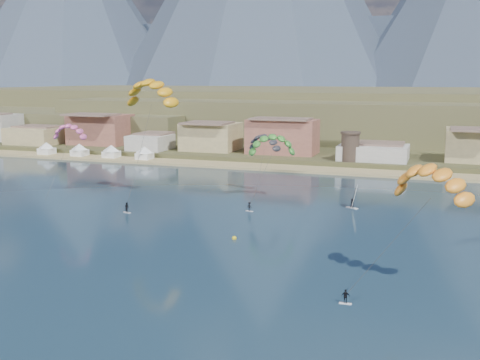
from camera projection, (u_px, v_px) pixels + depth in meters
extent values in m
plane|color=black|center=(143.00, 318.00, 62.59)|extent=(2400.00, 2400.00, 0.00)
cube|color=tan|center=(327.00, 170.00, 160.94)|extent=(2200.00, 12.00, 0.90)
cube|color=#4C4429|center=(412.00, 104.00, 582.39)|extent=(2200.00, 900.00, 4.00)
cube|color=brown|center=(467.00, 116.00, 252.02)|extent=(320.00, 150.00, 15.00)
cube|color=brown|center=(309.00, 105.00, 315.08)|extent=(380.00, 170.00, 18.00)
cone|color=#2D374B|center=(71.00, 0.00, 943.15)|extent=(400.00, 400.00, 300.00)
cube|color=#2D374B|center=(426.00, 57.00, 887.92)|extent=(2000.00, 200.00, 110.00)
cylinder|color=#47382D|center=(350.00, 148.00, 165.71)|extent=(5.20, 5.20, 8.00)
cylinder|color=#47382D|center=(351.00, 133.00, 164.95)|extent=(5.82, 5.82, 0.60)
cube|color=white|center=(47.00, 151.00, 191.79)|extent=(4.50, 4.50, 2.00)
pyramid|color=white|center=(46.00, 142.00, 191.26)|extent=(6.40, 6.40, 2.00)
cube|color=white|center=(80.00, 153.00, 187.54)|extent=(4.50, 4.50, 2.00)
pyramid|color=white|center=(79.00, 144.00, 187.01)|extent=(6.40, 6.40, 2.00)
cube|color=white|center=(111.00, 154.00, 183.61)|extent=(4.50, 4.50, 2.00)
pyramid|color=white|center=(111.00, 145.00, 183.08)|extent=(6.40, 6.40, 2.00)
cube|color=white|center=(145.00, 156.00, 179.68)|extent=(4.50, 4.50, 2.00)
pyramid|color=white|center=(144.00, 147.00, 179.15)|extent=(6.40, 6.40, 2.00)
cube|color=silver|center=(127.00, 212.00, 111.48)|extent=(1.80, 1.06, 0.11)
imported|color=black|center=(127.00, 207.00, 111.29)|extent=(1.16, 1.03, 1.98)
cylinder|color=#262626|center=(140.00, 153.00, 116.42)|extent=(0.05, 0.05, 23.88)
cube|color=silver|center=(345.00, 303.00, 66.60)|extent=(1.47, 0.47, 0.10)
imported|color=black|center=(346.00, 296.00, 66.44)|extent=(0.99, 0.43, 1.68)
cylinder|color=#262626|center=(390.00, 245.00, 68.59)|extent=(0.05, 0.05, 16.52)
cube|color=silver|center=(250.00, 211.00, 112.67)|extent=(1.65, 0.89, 0.11)
imported|color=black|center=(250.00, 206.00, 112.50)|extent=(1.31, 0.97, 1.81)
cylinder|color=#262626|center=(261.00, 179.00, 116.87)|extent=(0.05, 0.05, 14.63)
cylinder|color=#262626|center=(60.00, 169.00, 123.28)|extent=(0.04, 0.04, 14.75)
cylinder|color=#262626|center=(259.00, 173.00, 126.30)|extent=(0.04, 0.04, 12.55)
cube|color=silver|center=(352.00, 208.00, 115.46)|extent=(2.67, 2.02, 0.13)
imported|color=black|center=(352.00, 203.00, 115.28)|extent=(1.11, 1.00, 1.90)
cube|color=white|center=(355.00, 196.00, 114.90)|extent=(2.35, 2.99, 4.54)
sphere|color=gold|center=(234.00, 238.00, 93.28)|extent=(0.77, 0.77, 0.77)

